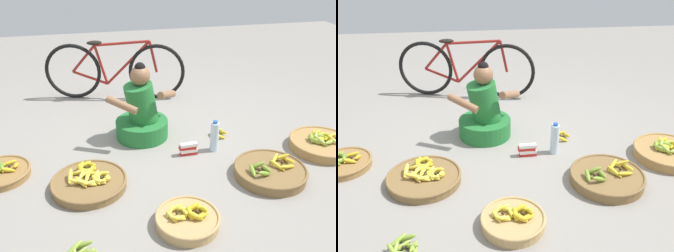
% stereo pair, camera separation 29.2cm
% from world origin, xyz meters
% --- Properties ---
extents(ground_plane, '(10.00, 10.00, 0.00)m').
position_xyz_m(ground_plane, '(0.00, 0.00, 0.00)').
color(ground_plane, gray).
extents(vendor_woman_front, '(0.72, 0.55, 0.78)m').
position_xyz_m(vendor_woman_front, '(-0.16, 0.30, 0.25)').
color(vendor_woman_front, '#237233').
rests_on(vendor_woman_front, ground).
extents(bicycle_leaning, '(1.67, 0.43, 0.73)m').
position_xyz_m(bicycle_leaning, '(-0.32, 1.37, 0.36)').
color(bicycle_leaning, black).
rests_on(bicycle_leaning, ground).
extents(banana_basket_near_bicycle, '(0.61, 0.61, 0.16)m').
position_xyz_m(banana_basket_near_bicycle, '(0.78, -0.63, 0.05)').
color(banana_basket_near_bicycle, brown).
rests_on(banana_basket_near_bicycle, ground).
extents(banana_basket_back_center, '(0.61, 0.61, 0.15)m').
position_xyz_m(banana_basket_back_center, '(-0.71, -0.45, 0.05)').
color(banana_basket_back_center, brown).
rests_on(banana_basket_back_center, ground).
extents(banana_basket_front_left, '(0.49, 0.49, 0.14)m').
position_xyz_m(banana_basket_front_left, '(-1.43, -0.14, 0.04)').
color(banana_basket_front_left, olive).
rests_on(banana_basket_front_left, ground).
extents(banana_basket_back_right, '(0.46, 0.46, 0.15)m').
position_xyz_m(banana_basket_back_right, '(-0.05, -1.06, 0.05)').
color(banana_basket_back_right, tan).
rests_on(banana_basket_back_right, ground).
extents(banana_basket_near_vendor, '(0.61, 0.61, 0.17)m').
position_xyz_m(banana_basket_near_vendor, '(1.47, -0.32, 0.06)').
color(banana_basket_near_vendor, '#A87F47').
rests_on(banana_basket_near_vendor, ground).
extents(loose_bananas_mid_right, '(0.23, 0.28, 0.10)m').
position_xyz_m(loose_bananas_mid_right, '(-0.78, -1.22, 0.03)').
color(loose_bananas_mid_right, '#9EB747').
rests_on(loose_bananas_mid_right, ground).
extents(loose_bananas_mid_left, '(0.18, 0.17, 0.08)m').
position_xyz_m(loose_bananas_mid_left, '(0.59, 0.14, 0.03)').
color(loose_bananas_mid_left, gold).
rests_on(loose_bananas_mid_left, ground).
extents(water_bottle, '(0.08, 0.08, 0.31)m').
position_xyz_m(water_bottle, '(0.46, -0.12, 0.15)').
color(water_bottle, silver).
rests_on(water_bottle, ground).
extents(packet_carton_stack, '(0.17, 0.06, 0.12)m').
position_xyz_m(packet_carton_stack, '(0.21, -0.14, 0.06)').
color(packet_carton_stack, red).
rests_on(packet_carton_stack, ground).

